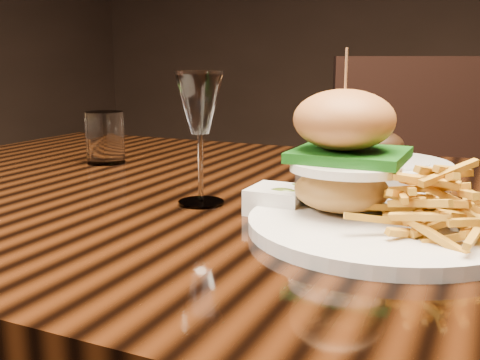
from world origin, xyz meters
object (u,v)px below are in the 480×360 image
at_px(dining_table, 316,253).
at_px(burger_plate, 380,185).
at_px(wine_glass, 200,107).
at_px(chair_far, 417,204).
at_px(far_dish, 373,162).

xyz_separation_m(dining_table, burger_plate, (0.10, -0.11, 0.13)).
height_order(wine_glass, chair_far, chair_far).
bearing_deg(burger_plate, far_dish, 114.93).
bearing_deg(dining_table, chair_far, 88.28).
bearing_deg(dining_table, wine_glass, -148.17).
distance_m(wine_glass, chair_far, 1.04).
relative_size(dining_table, chair_far, 1.68).
height_order(dining_table, wine_glass, wine_glass).
height_order(dining_table, far_dish, far_dish).
distance_m(dining_table, chair_far, 0.89).
relative_size(burger_plate, chair_far, 0.32).
bearing_deg(burger_plate, chair_far, 106.58).
bearing_deg(far_dish, dining_table, -96.14).
height_order(dining_table, burger_plate, burger_plate).
relative_size(dining_table, wine_glass, 9.08).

